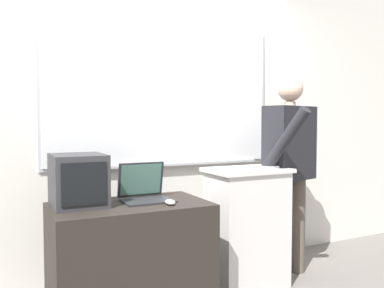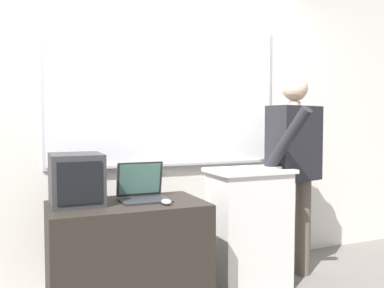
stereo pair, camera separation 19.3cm
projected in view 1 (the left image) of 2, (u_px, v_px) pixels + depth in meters
The scene contains 8 objects.
back_wall at pixel (162, 105), 3.51m from camera, with size 6.40×0.17×2.89m.
lectern_podium at pixel (247, 227), 3.21m from camera, with size 0.62×0.43×0.94m.
side_desk at pixel (131, 261), 2.67m from camera, with size 1.01×0.59×0.77m.
person_presenter at pixel (290, 160), 3.40m from camera, with size 0.65×0.63×1.68m.
laptop at pixel (144, 189), 2.77m from camera, with size 0.33×0.29×0.25m.
wireless_keyboard at pixel (250, 168), 3.14m from camera, with size 0.45×0.14×0.02m.
computer_mouse_by_laptop at pixel (170, 202), 2.61m from camera, with size 0.06×0.10×0.03m.
crt_monitor at pixel (78, 180), 2.58m from camera, with size 0.32×0.38×0.33m.
Camera 1 is at (-1.33, -2.15, 1.30)m, focal length 38.00 mm.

